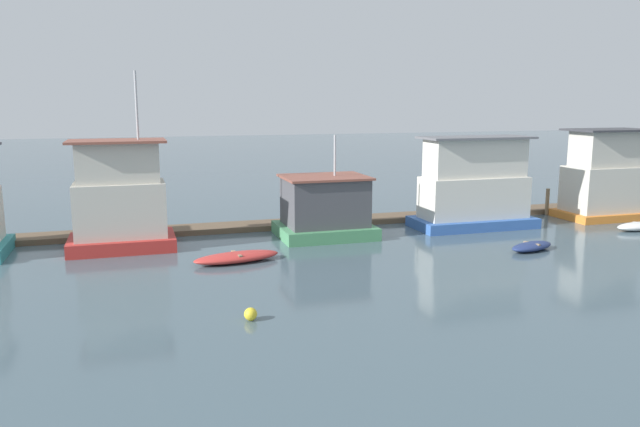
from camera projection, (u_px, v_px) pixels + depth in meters
name	position (u px, v px, depth m)	size (l,w,h in m)	color
ground_plane	(315.00, 235.00, 34.29)	(200.00, 200.00, 0.00)	#475B66
dock_walkway	(301.00, 223.00, 36.93)	(51.00, 2.02, 0.30)	brown
houseboat_red	(120.00, 201.00, 30.78)	(5.10, 3.40, 8.74)	red
houseboat_green	(325.00, 208.00, 33.77)	(5.05, 4.09, 5.52)	#4C9360
houseboat_blue	(474.00, 187.00, 36.16)	(7.08, 3.28, 5.28)	#3866B7
houseboat_orange	(605.00, 179.00, 38.98)	(5.39, 3.45, 5.58)	orange
dinghy_red	(237.00, 257.00, 28.59)	(4.22, 2.02, 0.46)	red
dinghy_navy	(532.00, 246.00, 30.80)	(2.90, 1.86, 0.42)	navy
dinghy_white	(640.00, 226.00, 35.61)	(3.12, 1.25, 0.47)	white
mooring_post_near_left	(547.00, 202.00, 40.24)	(0.23, 0.23, 1.72)	#846B4C
buoy_yellow	(251.00, 314.00, 21.00)	(0.45, 0.45, 0.45)	yellow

